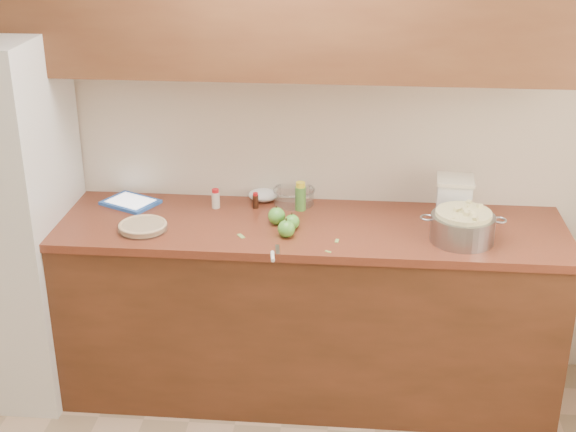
# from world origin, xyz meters

# --- Properties ---
(room_shell) EXTENTS (3.60, 3.60, 3.60)m
(room_shell) POSITION_xyz_m (0.00, 0.00, 1.30)
(room_shell) COLOR tan
(room_shell) RESTS_ON ground
(counter_run) EXTENTS (2.64, 0.68, 0.92)m
(counter_run) POSITION_xyz_m (0.00, 1.48, 0.46)
(counter_run) COLOR #5B2D19
(counter_run) RESTS_ON ground
(pie) EXTENTS (0.23, 0.23, 0.04)m
(pie) POSITION_xyz_m (-0.66, 1.33, 0.94)
(pie) COLOR silver
(pie) RESTS_ON counter_run
(colander) EXTENTS (0.39, 0.29, 0.14)m
(colander) POSITION_xyz_m (0.80, 1.35, 0.99)
(colander) COLOR gray
(colander) RESTS_ON counter_run
(flour_canister) EXTENTS (0.18, 0.18, 0.21)m
(flour_canister) POSITION_xyz_m (0.79, 1.59, 1.03)
(flour_canister) COLOR silver
(flour_canister) RESTS_ON counter_run
(tablet) EXTENTS (0.31, 0.29, 0.02)m
(tablet) POSITION_xyz_m (-0.81, 1.65, 0.93)
(tablet) COLOR blue
(tablet) RESTS_ON counter_run
(paring_knife) EXTENTS (0.04, 0.18, 0.02)m
(paring_knife) POSITION_xyz_m (-0.03, 1.11, 0.93)
(paring_knife) COLOR gray
(paring_knife) RESTS_ON counter_run
(lemon_bottle) EXTENTS (0.05, 0.05, 0.15)m
(lemon_bottle) POSITION_xyz_m (0.05, 1.65, 0.99)
(lemon_bottle) COLOR #4C8C38
(lemon_bottle) RESTS_ON counter_run
(cinnamon_shaker) EXTENTS (0.04, 0.04, 0.10)m
(cinnamon_shaker) POSITION_xyz_m (-0.37, 1.64, 0.97)
(cinnamon_shaker) COLOR beige
(cinnamon_shaker) RESTS_ON counter_run
(vanilla_bottle) EXTENTS (0.03, 0.03, 0.08)m
(vanilla_bottle) POSITION_xyz_m (-0.17, 1.65, 0.96)
(vanilla_bottle) COLOR black
(vanilla_bottle) RESTS_ON counter_run
(mixing_bowl) EXTENTS (0.21, 0.21, 0.08)m
(mixing_bowl) POSITION_xyz_m (0.01, 1.73, 0.96)
(mixing_bowl) COLOR silver
(mixing_bowl) RESTS_ON counter_run
(paper_towel) EXTENTS (0.17, 0.15, 0.06)m
(paper_towel) POSITION_xyz_m (-0.15, 1.75, 0.95)
(paper_towel) COLOR white
(paper_towel) RESTS_ON counter_run
(apple_left) EXTENTS (0.08, 0.08, 0.09)m
(apple_left) POSITION_xyz_m (-0.05, 1.46, 0.96)
(apple_left) COLOR #51A735
(apple_left) RESTS_ON counter_run
(apple_center) EXTENTS (0.07, 0.07, 0.08)m
(apple_center) POSITION_xyz_m (0.03, 1.41, 0.96)
(apple_center) COLOR #51A735
(apple_center) RESTS_ON counter_run
(apple_front) EXTENTS (0.08, 0.08, 0.09)m
(apple_front) POSITION_xyz_m (0.01, 1.32, 0.96)
(apple_front) COLOR #51A735
(apple_front) RESTS_ON counter_run
(peel_a) EXTENTS (0.03, 0.02, 0.00)m
(peel_a) POSITION_xyz_m (0.21, 1.18, 0.92)
(peel_a) COLOR #92BC5B
(peel_a) RESTS_ON counter_run
(peel_b) EXTENTS (0.04, 0.05, 0.00)m
(peel_b) POSITION_xyz_m (-0.20, 1.31, 0.92)
(peel_b) COLOR #92BC5B
(peel_b) RESTS_ON counter_run
(peel_c) EXTENTS (0.02, 0.04, 0.00)m
(peel_c) POSITION_xyz_m (0.24, 1.30, 0.92)
(peel_c) COLOR #92BC5B
(peel_c) RESTS_ON counter_run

